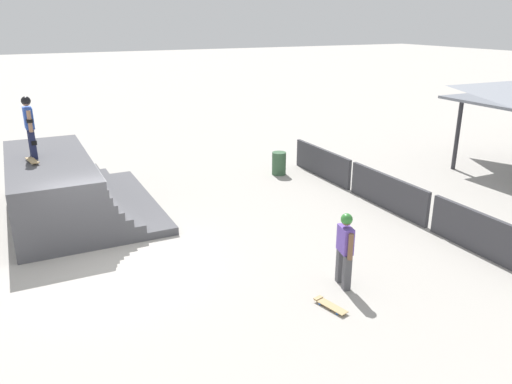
{
  "coord_description": "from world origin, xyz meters",
  "views": [
    {
      "loc": [
        11.26,
        -1.55,
        5.55
      ],
      "look_at": [
        -0.49,
        4.2,
        0.97
      ],
      "focal_mm": 35.0,
      "sensor_mm": 36.0,
      "label": 1
    }
  ],
  "objects_px": {
    "skater_on_deck": "(29,123)",
    "trash_bin": "(279,163)",
    "bystander_walking": "(345,244)",
    "skateboard_on_deck": "(32,161)",
    "skateboard_on_ground": "(330,305)"
  },
  "relations": [
    {
      "from": "skateboard_on_ground",
      "to": "trash_bin",
      "type": "bearing_deg",
      "value": -35.89
    },
    {
      "from": "skater_on_deck",
      "to": "trash_bin",
      "type": "height_order",
      "value": "skater_on_deck"
    },
    {
      "from": "skateboard_on_deck",
      "to": "bystander_walking",
      "type": "bearing_deg",
      "value": 29.84
    },
    {
      "from": "skateboard_on_ground",
      "to": "trash_bin",
      "type": "distance_m",
      "value": 9.15
    },
    {
      "from": "skater_on_deck",
      "to": "skateboard_on_ground",
      "type": "bearing_deg",
      "value": 28.1
    },
    {
      "from": "bystander_walking",
      "to": "skater_on_deck",
      "type": "bearing_deg",
      "value": 49.35
    },
    {
      "from": "skater_on_deck",
      "to": "trash_bin",
      "type": "bearing_deg",
      "value": 90.17
    },
    {
      "from": "skateboard_on_deck",
      "to": "skateboard_on_ground",
      "type": "xyz_separation_m",
      "value": [
        7.41,
        4.91,
        -1.77
      ]
    },
    {
      "from": "bystander_walking",
      "to": "skateboard_on_ground",
      "type": "bearing_deg",
      "value": 141.5
    },
    {
      "from": "skater_on_deck",
      "to": "bystander_walking",
      "type": "distance_m",
      "value": 9.44
    },
    {
      "from": "skateboard_on_ground",
      "to": "trash_bin",
      "type": "relative_size",
      "value": 0.94
    },
    {
      "from": "trash_bin",
      "to": "skateboard_on_deck",
      "type": "bearing_deg",
      "value": -82.76
    },
    {
      "from": "skater_on_deck",
      "to": "bystander_walking",
      "type": "bearing_deg",
      "value": 34.1
    },
    {
      "from": "skateboard_on_deck",
      "to": "skateboard_on_ground",
      "type": "relative_size",
      "value": 1.04
    },
    {
      "from": "skater_on_deck",
      "to": "skateboard_on_deck",
      "type": "bearing_deg",
      "value": -10.23
    }
  ]
}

